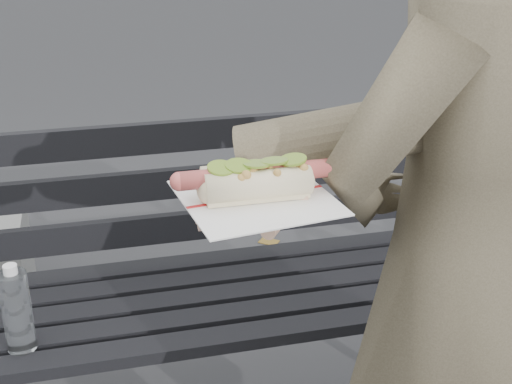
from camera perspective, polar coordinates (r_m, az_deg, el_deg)
park_bench at (r=1.86m, az=-2.34°, el=-5.67°), size 1.50×0.44×0.88m
person at (r=1.25m, az=15.95°, el=-6.84°), size 0.70×0.58×1.64m
held_hotdog at (r=1.03m, az=9.16°, el=4.02°), size 0.61×0.31×0.20m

